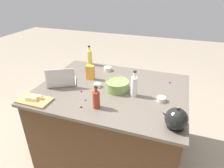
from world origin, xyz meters
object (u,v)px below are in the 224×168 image
Objects in this scene: butter_stick_right at (31,99)px; ramekin_wide at (97,85)px; ramekin_small at (108,69)px; bottle_oil at (90,57)px; butter_stick_left at (37,97)px; kettle at (176,119)px; mixing_bowl_large at (117,85)px; cutting_board at (35,100)px; bottle_vinegar at (134,86)px; laptop at (62,81)px; bottle_soy at (96,99)px; ramekin_medium at (161,99)px; candy_bag at (90,72)px.

butter_stick_right reaches higher than ramekin_wide.
bottle_oil is at bearing -20.94° from ramekin_small.
butter_stick_left and butter_stick_right have the same top height.
mixing_bowl_large is at bearing -34.07° from kettle.
mixing_bowl_large is 0.74m from kettle.
mixing_bowl_large reaches higher than cutting_board.
bottle_vinegar is 2.47× the size of butter_stick_right.
cutting_board is 2.95× the size of butter_stick_left.
kettle is at bearing 164.97° from laptop.
ramekin_small is (-0.31, 0.12, -0.08)m from bottle_oil.
butter_stick_right is (0.08, 0.41, -0.01)m from laptop.
bottle_oil reaches higher than bottle_soy.
butter_stick_left is 1.20m from ramekin_medium.
bottle_vinegar is 0.98m from cutting_board.
bottle_vinegar is at bearing -154.56° from cutting_board.
mixing_bowl_large is 0.81m from butter_stick_left.
laptop is 2.23× the size of candy_bag.
ramekin_medium is (-1.15, -0.41, 0.01)m from cutting_board.
bottle_soy is 0.84m from ramekin_small.
ramekin_small is 0.57× the size of candy_bag.
bottle_oil is at bearing -44.14° from mixing_bowl_large.
ramekin_small is at bearing -123.17° from laptop.
cutting_board is 0.04m from butter_stick_right.
butter_stick_left is 0.65× the size of candy_bag.
candy_bag is at bearing -135.69° from laptop.
laptop is 3.92× the size of ramekin_small.
bottle_oil is at bearing -95.21° from butter_stick_left.
bottle_oil is 1.02m from butter_stick_left.
candy_bag is (-0.29, -0.60, 0.05)m from butter_stick_left.
butter_stick_left is 0.63m from ramekin_wide.
bottle_soy is 0.60m from candy_bag.
bottle_soy is at bearing 112.26° from ramekin_wide.
laptop is 3.44× the size of butter_stick_right.
bottle_oil reaches higher than butter_stick_right.
ramekin_small is at bearing -84.01° from ramekin_wide.
ramekin_small is (0.28, -0.45, -0.03)m from mixing_bowl_large.
bottle_vinegar is (-0.82, -0.03, 0.06)m from laptop.
laptop is at bearing 86.31° from bottle_oil.
mixing_bowl_large is 1.46× the size of candy_bag.
bottle_vinegar is at bearing -130.24° from bottle_soy.
kettle is at bearing -178.63° from butter_stick_left.
kettle is 1.15m from candy_bag.
kettle is at bearing 135.88° from ramekin_small.
ramekin_medium is at bearing -150.56° from bottle_soy.
bottle_soy is 2.02× the size of butter_stick_left.
mixing_bowl_large is 3.21× the size of ramekin_wide.
mixing_bowl_large is 0.23m from ramekin_wide.
laptop is at bearing -99.28° from cutting_board.
ramekin_medium is 0.70m from ramekin_wide.
laptop is 3.44× the size of butter_stick_left.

